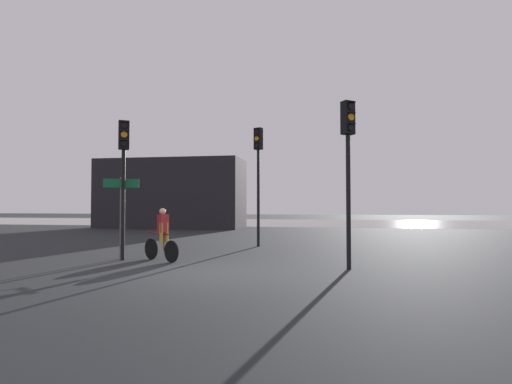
# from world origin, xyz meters

# --- Properties ---
(ground_plane) EXTENTS (120.00, 120.00, 0.00)m
(ground_plane) POSITION_xyz_m (0.00, 0.00, 0.00)
(ground_plane) COLOR black
(water_strip) EXTENTS (80.00, 16.00, 0.01)m
(water_strip) POSITION_xyz_m (0.00, 28.77, 0.00)
(water_strip) COLOR gray
(water_strip) RESTS_ON ground
(distant_building) EXTENTS (10.74, 4.00, 5.09)m
(distant_building) POSITION_xyz_m (-8.32, 18.77, 2.55)
(distant_building) COLOR black
(distant_building) RESTS_ON ground
(traffic_light_near_right) EXTENTS (0.40, 0.42, 4.52)m
(traffic_light_near_right) POSITION_xyz_m (3.67, 1.22, 3.14)
(traffic_light_near_right) COLOR black
(traffic_light_near_right) RESTS_ON ground
(traffic_light_near_left) EXTENTS (0.40, 0.42, 4.36)m
(traffic_light_near_left) POSITION_xyz_m (-3.17, 1.84, 3.03)
(traffic_light_near_left) COLOR black
(traffic_light_near_left) RESTS_ON ground
(traffic_light_center) EXTENTS (0.39, 0.41, 4.92)m
(traffic_light_center) POSITION_xyz_m (0.33, 6.56, 3.39)
(traffic_light_center) COLOR black
(traffic_light_center) RESTS_ON ground
(direction_sign_post) EXTENTS (1.04, 0.42, 2.60)m
(direction_sign_post) POSITION_xyz_m (-3.36, 2.08, 1.70)
(direction_sign_post) COLOR slate
(direction_sign_post) RESTS_ON ground
(cyclist) EXTENTS (1.47, 0.94, 1.62)m
(cyclist) POSITION_xyz_m (-1.86, 1.83, 0.82)
(cyclist) COLOR black
(cyclist) RESTS_ON ground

